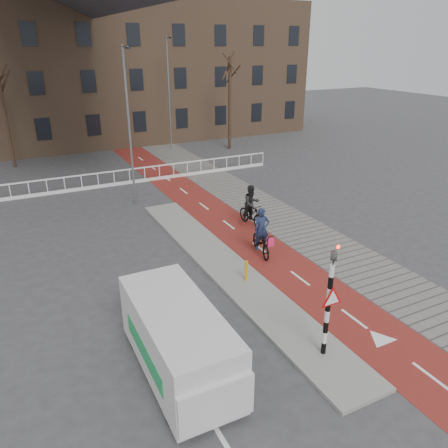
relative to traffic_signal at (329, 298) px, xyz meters
name	(u,v)px	position (x,y,z in m)	size (l,w,h in m)	color
ground	(299,315)	(0.60, 2.02, -1.99)	(120.00, 120.00, 0.00)	#38383A
bike_lane	(212,212)	(2.10, 12.02, -1.98)	(2.50, 60.00, 0.01)	maroon
sidewalk	(256,204)	(4.90, 12.02, -1.98)	(3.00, 60.00, 0.01)	slate
curb_island	(226,267)	(-0.10, 6.02, -1.93)	(1.80, 16.00, 0.12)	gray
traffic_signal	(329,298)	(0.00, 0.00, 0.00)	(0.80, 0.80, 3.68)	black
bollard	(246,271)	(0.07, 4.67, -1.47)	(0.12, 0.12, 0.80)	orange
cyclist_near	(261,239)	(1.87, 6.54, -1.29)	(1.10, 2.09, 2.06)	black
cyclist_far	(251,209)	(3.05, 9.45, -1.12)	(0.96, 2.00, 2.08)	black
van	(178,339)	(-3.95, 1.33, -0.93)	(1.94, 4.71, 2.02)	silver
railing	(65,188)	(-4.40, 19.02, -1.68)	(28.00, 0.10, 0.99)	silver
townhouse_row	(51,50)	(-2.40, 34.02, 5.82)	(46.00, 10.00, 15.90)	#7F6047
tree_mid	(6,122)	(-6.83, 26.83, 1.29)	(0.23, 0.23, 6.55)	black
tree_right	(230,104)	(9.97, 25.04, 1.72)	(0.27, 0.27, 7.42)	black
streetlight_near	(129,130)	(-1.20, 15.07, 2.18)	(0.12, 0.12, 8.34)	slate
streetlight_right	(169,95)	(5.41, 27.01, 2.47)	(0.12, 0.12, 8.91)	slate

